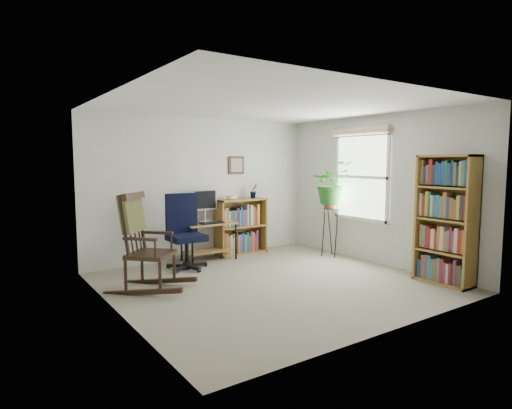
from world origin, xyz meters
TOP-DOWN VIEW (x-y plane):
  - floor at (0.00, 0.00)m, footprint 4.20×4.00m
  - ceiling at (0.00, 0.00)m, footprint 4.20×4.00m
  - wall_back at (0.00, 2.00)m, footprint 4.20×0.00m
  - wall_front at (0.00, -2.00)m, footprint 4.20×0.00m
  - wall_left at (-2.10, 0.00)m, footprint 0.00×4.00m
  - wall_right at (2.10, 0.00)m, footprint 0.00×4.00m
  - window at (2.06, 0.30)m, footprint 0.12×1.20m
  - desk at (-0.07, 1.70)m, footprint 0.88×0.49m
  - monitor at (-0.07, 1.84)m, footprint 0.46×0.16m
  - keyboard at (-0.07, 1.58)m, footprint 0.40×0.15m
  - office_chair at (-0.64, 1.36)m, footprint 0.72×0.72m
  - rocking_chair at (-1.48, 0.64)m, footprint 1.25×1.26m
  - low_bookshelf at (0.65, 1.82)m, footprint 0.94×0.31m
  - tall_bookshelf at (1.92, -1.34)m, footprint 0.33×0.77m
  - plant_stand at (1.80, 0.75)m, footprint 0.34×0.34m
  - spider_plant at (1.80, 0.75)m, footprint 1.69×1.88m
  - potted_plant_small at (0.93, 1.83)m, footprint 0.13×0.24m
  - framed_picture at (0.65, 1.97)m, footprint 0.32×0.04m

SIDE VIEW (x-z plane):
  - floor at x=0.00m, z-range 0.00..0.00m
  - desk at x=-0.07m, z-range 0.00..0.64m
  - low_bookshelf at x=0.65m, z-range 0.00..0.99m
  - plant_stand at x=1.80m, z-range 0.00..1.00m
  - office_chair at x=-0.64m, z-range 0.00..1.18m
  - rocking_chair at x=-1.48m, z-range 0.00..1.29m
  - keyboard at x=-0.07m, z-range 0.64..0.66m
  - tall_bookshelf at x=1.92m, z-range 0.00..1.75m
  - monitor at x=-0.07m, z-range 0.64..1.20m
  - potted_plant_small at x=0.93m, z-range 0.99..1.10m
  - wall_back at x=0.00m, z-range 0.00..2.40m
  - wall_front at x=0.00m, z-range 0.00..2.40m
  - wall_left at x=-2.10m, z-range 0.00..2.40m
  - wall_right at x=2.10m, z-range 0.00..2.40m
  - window at x=2.06m, z-range 0.65..2.15m
  - framed_picture at x=0.65m, z-range 1.43..1.75m
  - spider_plant at x=1.80m, z-range 0.92..2.39m
  - ceiling at x=0.00m, z-range 2.40..2.40m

